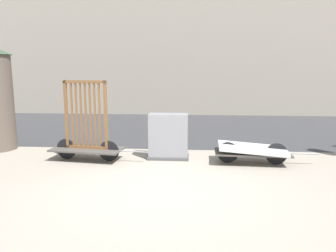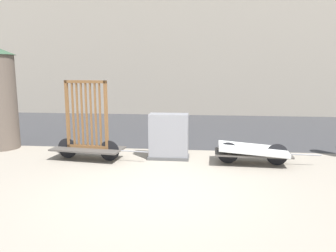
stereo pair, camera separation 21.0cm
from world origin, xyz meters
name	(u,v)px [view 2 (the right image)]	position (x,y,z in m)	size (l,w,h in m)	color
ground_plane	(157,191)	(0.00, 0.00, 0.00)	(60.00, 60.00, 0.00)	gray
road_strip	(181,127)	(0.00, 6.95, 0.00)	(56.00, 7.33, 0.01)	#38383A
building_facade	(189,13)	(0.00, 12.61, 5.27)	(48.00, 4.00, 10.54)	#9E9384
bike_cart_with_bedframe	(88,136)	(-2.05, 2.02, 0.62)	(2.52, 1.00, 2.01)	#4C4742
bike_cart_with_mattress	(253,151)	(2.06, 2.02, 0.34)	(2.50, 0.89, 0.52)	#4C4742
utility_cabinet	(169,138)	(-0.01, 2.32, 0.54)	(1.05, 0.50, 1.16)	#4C4C4C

